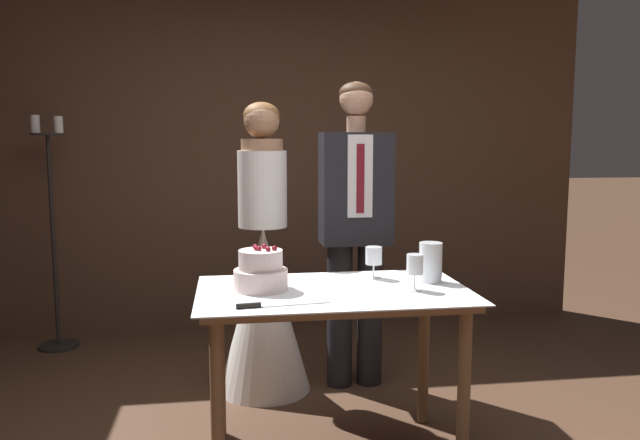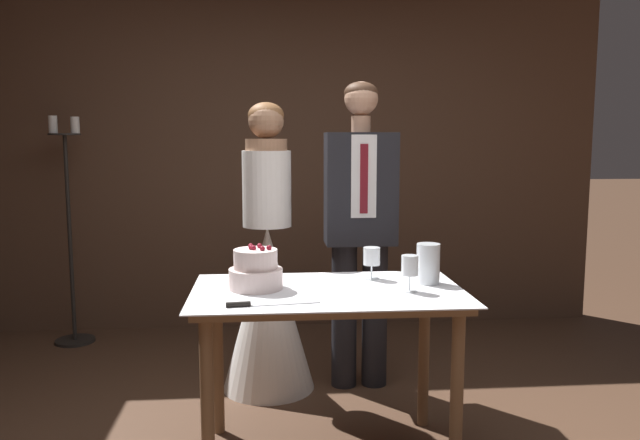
# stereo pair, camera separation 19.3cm
# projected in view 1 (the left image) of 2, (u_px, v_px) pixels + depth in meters

# --- Properties ---
(wall_back) EXTENTS (4.82, 0.12, 2.68)m
(wall_back) POSITION_uv_depth(u_px,v_px,m) (279.00, 156.00, 4.86)
(wall_back) COLOR #513828
(wall_back) RESTS_ON ground_plane
(cake_table) EXTENTS (1.23, 0.74, 0.79)m
(cake_table) POSITION_uv_depth(u_px,v_px,m) (333.00, 313.00, 2.83)
(cake_table) COLOR brown
(cake_table) RESTS_ON ground_plane
(tiered_cake) EXTENTS (0.24, 0.24, 0.20)m
(tiered_cake) POSITION_uv_depth(u_px,v_px,m) (261.00, 272.00, 2.81)
(tiered_cake) COLOR beige
(tiered_cake) RESTS_ON cake_table
(cake_knife) EXTENTS (0.39, 0.07, 0.02)m
(cake_knife) POSITION_uv_depth(u_px,v_px,m) (265.00, 305.00, 2.52)
(cake_knife) COLOR silver
(cake_knife) RESTS_ON cake_table
(wine_glass_near) EXTENTS (0.07, 0.07, 0.16)m
(wine_glass_near) POSITION_uv_depth(u_px,v_px,m) (415.00, 265.00, 2.79)
(wine_glass_near) COLOR silver
(wine_glass_near) RESTS_ON cake_table
(wine_glass_middle) EXTENTS (0.08, 0.08, 0.16)m
(wine_glass_middle) POSITION_uv_depth(u_px,v_px,m) (374.00, 257.00, 3.04)
(wine_glass_middle) COLOR silver
(wine_glass_middle) RESTS_ON cake_table
(hurricane_candle) EXTENTS (0.11, 0.11, 0.19)m
(hurricane_candle) POSITION_uv_depth(u_px,v_px,m) (430.00, 263.00, 2.96)
(hurricane_candle) COLOR silver
(hurricane_candle) RESTS_ON cake_table
(bride) EXTENTS (0.54, 0.54, 1.68)m
(bride) POSITION_uv_depth(u_px,v_px,m) (264.00, 287.00, 3.62)
(bride) COLOR white
(bride) RESTS_ON ground_plane
(groom) EXTENTS (0.41, 0.25, 1.80)m
(groom) POSITION_uv_depth(u_px,v_px,m) (355.00, 221.00, 3.65)
(groom) COLOR black
(groom) RESTS_ON ground_plane
(candle_stand) EXTENTS (0.28, 0.28, 1.63)m
(candle_stand) POSITION_uv_depth(u_px,v_px,m) (53.00, 243.00, 4.35)
(candle_stand) COLOR black
(candle_stand) RESTS_ON ground_plane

